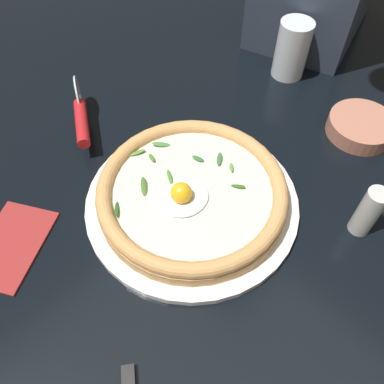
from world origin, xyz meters
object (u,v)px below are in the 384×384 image
at_px(side_bowl, 361,127).
at_px(folded_napkin, 10,245).
at_px(pizza, 192,192).
at_px(pepper_shaker, 368,212).
at_px(pizza_cutter, 81,116).
at_px(drinking_glass, 291,53).

distance_m(side_bowl, folded_napkin, 0.62).
bearing_deg(pizza, pepper_shaker, -55.04).
height_order(pizza_cutter, folded_napkin, pizza_cutter).
distance_m(pizza, folded_napkin, 0.28).
distance_m(side_bowl, drinking_glass, 0.21).
bearing_deg(side_bowl, folded_napkin, 157.31).
distance_m(pizza_cutter, pepper_shaker, 0.50).
xyz_separation_m(pizza, pizza_cutter, (-0.02, 0.26, 0.01)).
xyz_separation_m(side_bowl, pizza_cutter, (-0.35, 0.36, 0.02)).
xyz_separation_m(side_bowl, folded_napkin, (-0.58, 0.24, -0.01)).
relative_size(drinking_glass, folded_napkin, 0.82).
xyz_separation_m(drinking_glass, pepper_shaker, (-0.23, -0.31, -0.00)).
relative_size(pizza_cutter, pepper_shaker, 1.64).
height_order(pizza, drinking_glass, drinking_glass).
distance_m(pizza_cutter, folded_napkin, 0.25).
bearing_deg(side_bowl, pepper_shaker, -149.31).
xyz_separation_m(pizza, folded_napkin, (-0.24, 0.14, -0.03)).
relative_size(drinking_glass, pepper_shaker, 1.29).
height_order(pizza, pepper_shaker, pepper_shaker).
bearing_deg(pizza, folded_napkin, 150.76).
bearing_deg(folded_napkin, pizza, -29.24).
bearing_deg(pizza_cutter, side_bowl, -45.56).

